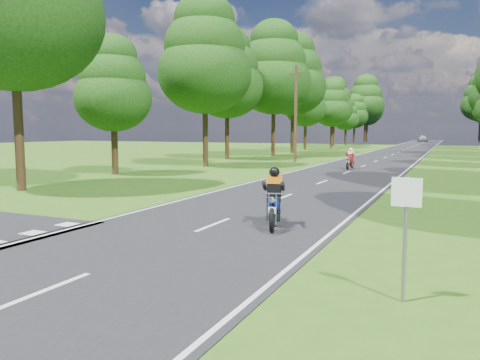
% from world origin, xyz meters
% --- Properties ---
extents(ground, '(160.00, 160.00, 0.00)m').
position_xyz_m(ground, '(0.00, 0.00, 0.00)').
color(ground, '#315D15').
rests_on(ground, ground).
extents(main_road, '(7.00, 140.00, 0.02)m').
position_xyz_m(main_road, '(0.00, 50.00, 0.01)').
color(main_road, black).
rests_on(main_road, ground).
extents(road_markings, '(7.40, 140.00, 0.01)m').
position_xyz_m(road_markings, '(-0.14, 48.13, 0.02)').
color(road_markings, silver).
rests_on(road_markings, main_road).
extents(treeline, '(40.00, 115.35, 14.78)m').
position_xyz_m(treeline, '(1.43, 60.06, 8.25)').
color(treeline, black).
rests_on(treeline, ground).
extents(telegraph_pole, '(1.20, 0.26, 8.00)m').
position_xyz_m(telegraph_pole, '(-6.00, 28.00, 4.07)').
color(telegraph_pole, '#382616').
rests_on(telegraph_pole, ground).
extents(road_sign, '(0.45, 0.07, 2.00)m').
position_xyz_m(road_sign, '(5.50, -2.01, 1.34)').
color(road_sign, slate).
rests_on(road_sign, ground).
extents(rider_near_blue, '(1.22, 2.09, 1.65)m').
position_xyz_m(rider_near_blue, '(1.63, 2.53, 0.85)').
color(rider_near_blue, navy).
rests_on(rider_near_blue, main_road).
extents(rider_far_red, '(0.60, 1.76, 1.46)m').
position_xyz_m(rider_far_red, '(-0.35, 22.75, 0.75)').
color(rider_far_red, '#A01C0C').
rests_on(rider_far_red, main_road).
extents(distant_car, '(2.66, 4.76, 1.53)m').
position_xyz_m(distant_car, '(-0.52, 104.46, 0.79)').
color(distant_car, silver).
rests_on(distant_car, main_road).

